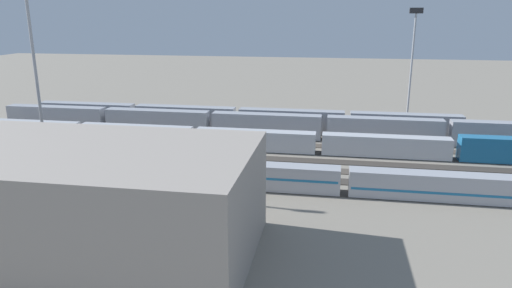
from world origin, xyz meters
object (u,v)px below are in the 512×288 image
train_on_track_8 (248,175)px  maintenance_shed (74,200)px  train_on_track_2 (266,125)px  light_mast_0 (413,53)px  train_on_track_4 (248,140)px  light_mast_1 (34,62)px  train_on_track_1 (237,119)px

train_on_track_8 → maintenance_shed: size_ratio=2.95×
train_on_track_2 → light_mast_0: 36.13m
train_on_track_4 → light_mast_1: size_ratio=3.87×
train_on_track_2 → light_mast_1: size_ratio=4.04×
train_on_track_8 → train_on_track_2: bearing=-86.8°
light_mast_1 → train_on_track_8: bearing=-173.8°
light_mast_0 → light_mast_1: 75.44m
train_on_track_8 → light_mast_1: 35.03m
train_on_track_1 → train_on_track_8: bearing=104.5°
train_on_track_4 → maintenance_shed: size_ratio=2.95×
maintenance_shed → train_on_track_2: bearing=-104.4°
light_mast_1 → maintenance_shed: size_ratio=0.76×
train_on_track_1 → light_mast_1: (21.64, 38.32, 16.05)m
train_on_track_2 → train_on_track_4: bearing=78.4°
train_on_track_2 → train_on_track_8: 30.05m
train_on_track_2 → light_mast_1: bearing=49.0°
train_on_track_8 → train_on_track_4: (3.75, -20.00, 0.02)m
train_on_track_8 → light_mast_0: size_ratio=4.31×
maintenance_shed → train_on_track_4: bearing=-105.1°
train_on_track_2 → light_mast_0: size_ratio=4.50×
train_on_track_8 → train_on_track_1: bearing=-75.5°
light_mast_1 → light_mast_0: bearing=-141.9°
train_on_track_1 → light_mast_0: 41.20m
light_mast_0 → maintenance_shed: (43.70, 65.02, -11.08)m
light_mast_0 → light_mast_1: (59.36, 46.52, 1.65)m
light_mast_0 → maintenance_shed: 79.12m
train_on_track_2 → light_mast_0: light_mast_0 is taller
train_on_track_8 → train_on_track_4: 20.35m
train_on_track_1 → light_mast_1: 46.84m
train_on_track_2 → light_mast_1: (28.96, 33.32, 16.05)m
train_on_track_2 → maintenance_shed: bearing=75.6°
train_on_track_4 → light_mast_0: light_mast_0 is taller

